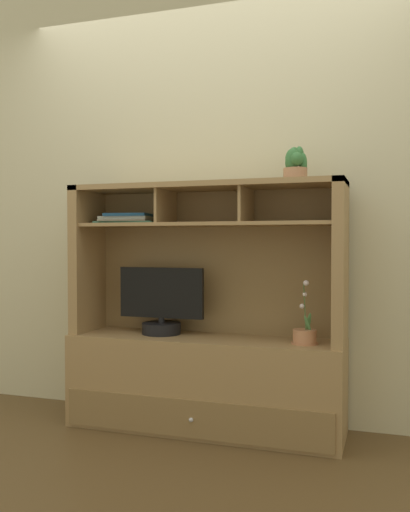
% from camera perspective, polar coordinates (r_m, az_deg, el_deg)
% --- Properties ---
extents(floor_plane, '(6.00, 6.00, 0.02)m').
position_cam_1_polar(floor_plane, '(3.34, -0.00, -17.37)').
color(floor_plane, brown).
rests_on(floor_plane, ground).
extents(back_wall, '(6.00, 0.02, 2.80)m').
position_cam_1_polar(back_wall, '(3.41, 1.32, 7.07)').
color(back_wall, beige).
rests_on(back_wall, ground).
extents(media_console, '(1.56, 0.46, 1.39)m').
position_cam_1_polar(media_console, '(3.23, 0.04, -10.02)').
color(media_console, '#9B794B').
rests_on(media_console, ground).
extents(tv_monitor, '(0.52, 0.23, 0.39)m').
position_cam_1_polar(tv_monitor, '(3.29, -4.48, -5.21)').
color(tv_monitor, black).
rests_on(tv_monitor, media_console).
extents(potted_orchid, '(0.14, 0.14, 0.34)m').
position_cam_1_polar(potted_orchid, '(3.02, 10.15, -7.94)').
color(potted_orchid, '#BA7B54').
rests_on(potted_orchid, media_console).
extents(magazine_stack_left, '(0.38, 0.27, 0.06)m').
position_cam_1_polar(magazine_stack_left, '(3.37, -7.95, 3.76)').
color(magazine_stack_left, '#437E65').
rests_on(magazine_stack_left, media_console).
extents(potted_succulent, '(0.15, 0.15, 0.19)m').
position_cam_1_polar(potted_succulent, '(3.08, 9.24, 9.13)').
color(potted_succulent, '#A87755').
rests_on(potted_succulent, media_console).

